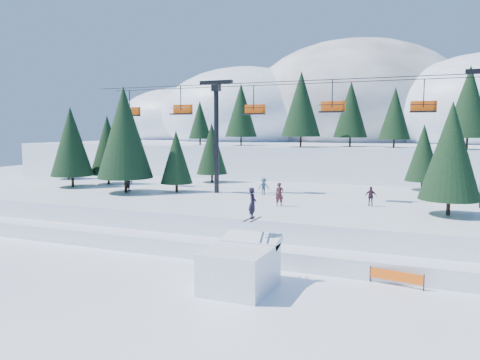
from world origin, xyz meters
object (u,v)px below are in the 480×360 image
at_px(jump_kicker, 241,266).
at_px(chairlift, 324,118).
at_px(banner_near, 396,276).
at_px(banner_far, 463,277).

relative_size(jump_kicker, chairlift, 0.11).
height_order(banner_near, banner_far, same).
bearing_deg(chairlift, banner_far, -49.39).
bearing_deg(banner_far, banner_near, -158.99).
bearing_deg(chairlift, banner_near, -62.20).
xyz_separation_m(jump_kicker, chairlift, (0.54, 16.82, 8.11)).
bearing_deg(banner_far, chairlift, 130.61).
xyz_separation_m(jump_kicker, banner_near, (7.57, 3.49, -0.67)).
bearing_deg(banner_far, jump_kicker, -156.35).
height_order(jump_kicker, banner_far, jump_kicker).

